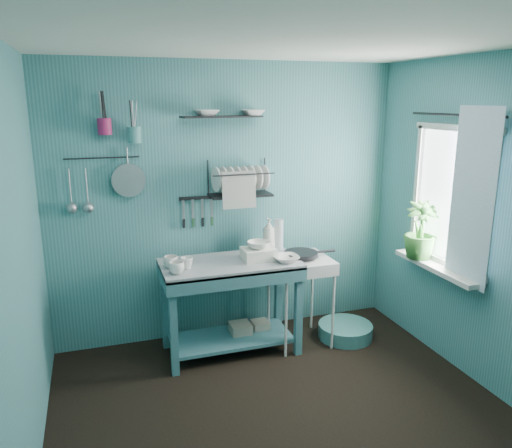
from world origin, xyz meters
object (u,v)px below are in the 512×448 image
object	(u,v)px
work_counter	(231,307)
mug_mid	(187,263)
storage_tin_large	(240,335)
mug_right	(171,262)
soap_bottle	(269,235)
potted_plant	(421,230)
hotplate_stand	(300,300)
storage_tin_small	(260,331)
utensil_cup_magenta	(105,126)
floor_basin	(345,331)
frying_pan	(301,254)
utensil_cup_teal	(134,135)
colander	(129,180)
dish_rack	(240,178)
wash_tub	(259,254)
mug_left	(177,268)
water_bottle	(278,234)

from	to	relation	value
work_counter	mug_mid	bearing A→B (deg)	-174.28
storage_tin_large	mug_right	bearing A→B (deg)	-175.24
soap_bottle	potted_plant	world-z (taller)	potted_plant
work_counter	hotplate_stand	distance (m)	0.64
storage_tin_large	storage_tin_small	size ratio (longest dim) A/B	1.10
work_counter	utensil_cup_magenta	distance (m)	1.83
storage_tin_large	floor_basin	size ratio (longest dim) A/B	0.44
soap_bottle	storage_tin_small	bearing A→B (deg)	-135.00
utensil_cup_magenta	soap_bottle	bearing A→B (deg)	-6.16
frying_pan	utensil_cup_magenta	size ratio (longest dim) A/B	2.31
utensil_cup_teal	colander	xyz separation A→B (m)	(-0.07, 0.03, -0.38)
work_counter	potted_plant	bearing A→B (deg)	-18.02
mug_mid	dish_rack	size ratio (longest dim) A/B	0.18
work_counter	storage_tin_small	size ratio (longest dim) A/B	5.85
soap_bottle	storage_tin_small	size ratio (longest dim) A/B	1.49
floor_basin	dish_rack	bearing A→B (deg)	156.55
utensil_cup_magenta	colander	xyz separation A→B (m)	(0.16, 0.03, -0.45)
mug_right	potted_plant	bearing A→B (deg)	-11.33
wash_tub	colander	size ratio (longest dim) A/B	1.00
colander	utensil_cup_magenta	bearing A→B (deg)	-169.56
wash_tub	utensil_cup_teal	world-z (taller)	utensil_cup_teal
mug_mid	colander	size ratio (longest dim) A/B	0.36
work_counter	mug_left	size ratio (longest dim) A/B	9.52
utensil_cup_teal	colander	size ratio (longest dim) A/B	0.46
soap_bottle	utensil_cup_teal	size ratio (longest dim) A/B	2.30
water_bottle	mug_left	bearing A→B (deg)	-159.19
wash_tub	storage_tin_small	distance (m)	0.79
mug_mid	frying_pan	xyz separation A→B (m)	(1.02, 0.03, -0.03)
mug_right	utensil_cup_teal	world-z (taller)	utensil_cup_teal
mug_mid	water_bottle	size ratio (longest dim) A/B	0.36
wash_tub	soap_bottle	bearing A→B (deg)	52.31
floor_basin	potted_plant	bearing A→B (deg)	-32.93
floor_basin	frying_pan	bearing A→B (deg)	171.43
water_bottle	potted_plant	world-z (taller)	potted_plant
dish_rack	storage_tin_large	distance (m)	1.40
mug_mid	storage_tin_small	world-z (taller)	mug_mid
frying_pan	utensil_cup_teal	distance (m)	1.74
work_counter	floor_basin	xyz separation A→B (m)	(1.08, -0.09, -0.35)
work_counter	potted_plant	world-z (taller)	potted_plant
hotplate_stand	frying_pan	world-z (taller)	frying_pan
hotplate_stand	utensil_cup_magenta	bearing A→B (deg)	157.34
mug_mid	utensil_cup_teal	distance (m)	1.13
mug_mid	colander	xyz separation A→B (m)	(-0.39, 0.44, 0.63)
wash_tub	potted_plant	xyz separation A→B (m)	(1.33, -0.40, 0.20)
colander	storage_tin_small	xyz separation A→B (m)	(1.07, -0.30, -1.41)
dish_rack	storage_tin_small	world-z (taller)	dish_rack
wash_tub	soap_bottle	distance (m)	0.30
colander	wash_tub	bearing A→B (deg)	-21.23
hotplate_stand	work_counter	bearing A→B (deg)	168.26
water_bottle	dish_rack	xyz separation A→B (m)	(-0.34, 0.08, 0.52)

